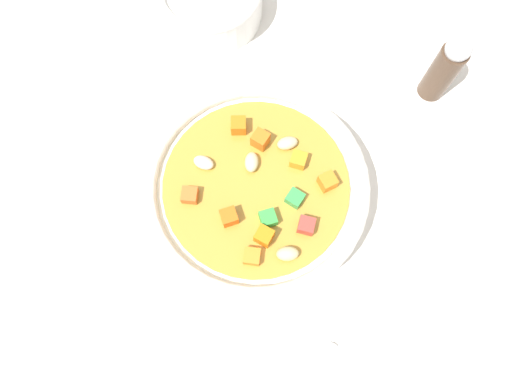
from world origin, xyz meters
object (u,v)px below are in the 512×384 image
(soup_bowl_main, at_px, (256,191))
(pepper_shaker, at_px, (446,68))
(side_bowl_small, at_px, (210,0))
(spoon, at_px, (330,355))

(soup_bowl_main, height_order, pepper_shaker, pepper_shaker)
(side_bowl_small, xyz_separation_m, pepper_shaker, (-0.06, 0.24, 0.02))
(soup_bowl_main, relative_size, spoon, 0.94)
(spoon, relative_size, pepper_shaker, 2.53)
(soup_bowl_main, bearing_deg, pepper_shaker, 159.90)
(soup_bowl_main, relative_size, pepper_shaker, 2.37)
(pepper_shaker, bearing_deg, side_bowl_small, -76.17)
(soup_bowl_main, xyz_separation_m, pepper_shaker, (-0.20, 0.07, 0.01))
(side_bowl_small, distance_m, pepper_shaker, 0.25)
(side_bowl_small, height_order, pepper_shaker, pepper_shaker)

